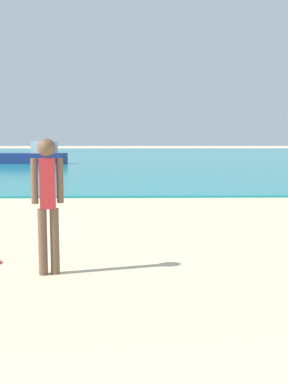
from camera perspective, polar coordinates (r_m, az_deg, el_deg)
name	(u,v)px	position (r m, az deg, el deg)	size (l,w,h in m)	color
water	(140,156)	(42.13, -0.45, 4.58)	(160.00, 60.00, 0.06)	teal
person_standing	(48,198)	(5.36, -11.97, -0.75)	(0.36, 0.21, 1.59)	brown
boat_near	(36,156)	(28.79, -13.42, 4.42)	(4.10, 1.63, 1.36)	navy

